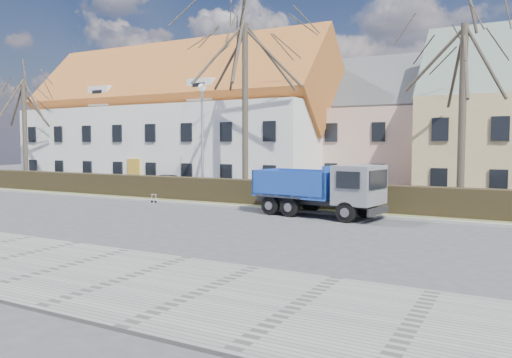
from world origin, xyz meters
The scene contains 14 objects.
ground centered at (0.00, 0.00, 0.00)m, with size 120.00×120.00×0.00m, color #39393B.
sidewalk_near centered at (0.00, -8.50, 0.04)m, with size 80.00×5.00×0.08m, color gray.
curb_far centered at (0.00, 4.60, 0.06)m, with size 80.00×0.30×0.12m, color gray.
grass_strip centered at (0.00, 6.20, 0.05)m, with size 80.00×3.00×0.10m, color #505831.
hedge centered at (0.00, 6.00, 0.65)m, with size 60.00×0.90×1.30m, color black.
building_white centered at (-13.00, 16.00, 4.75)m, with size 26.80×10.80×9.50m, color silver, non-canonical shape.
building_pink centered at (4.00, 20.00, 4.00)m, with size 10.80×8.80×8.00m, color #C89F8E, non-canonical shape.
tree_0 centered at (-22.00, 8.50, 4.95)m, with size 7.20×7.20×9.90m, color #362F25, non-canonical shape.
tree_1 centered at (-2.00, 8.50, 6.33)m, with size 9.20×9.20×12.65m, color #362F25, non-canonical shape.
tree_2 centered at (10.00, 8.50, 5.50)m, with size 8.00×8.00×11.00m, color #362F25, non-canonical shape.
dump_truck centered at (4.29, 3.84, 1.23)m, with size 6.17×2.29×2.47m, color navy, non-canonical shape.
streetlight centered at (-4.05, 7.00, 3.45)m, with size 0.54×0.54×6.90m, color #959CA2, non-canonical shape.
cart_frame centered at (-5.67, 4.29, 0.27)m, with size 0.60×0.34×0.54m, color silver, non-canonical shape.
parked_car_a centered at (-9.38, 10.64, 0.60)m, with size 1.43×3.54×1.21m, color black.
Camera 1 is at (12.84, -17.30, 3.28)m, focal length 35.00 mm.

